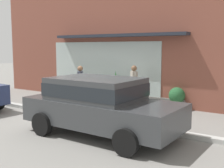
% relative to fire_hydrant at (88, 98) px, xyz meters
% --- Properties ---
extents(ground_plane, '(60.00, 60.00, 0.00)m').
position_rel_fire_hydrant_xyz_m(ground_plane, '(-0.16, -0.76, -0.48)').
color(ground_plane, gray).
extents(curb_strip, '(14.00, 0.24, 0.12)m').
position_rel_fire_hydrant_xyz_m(curb_strip, '(-0.16, -0.96, -0.42)').
color(curb_strip, '#B2B2AD').
rests_on(curb_strip, ground_plane).
extents(storefront, '(14.00, 0.81, 5.05)m').
position_rel_fire_hydrant_xyz_m(storefront, '(-0.17, 2.43, 1.99)').
color(storefront, brown).
rests_on(storefront, ground_plane).
extents(fire_hydrant, '(0.43, 0.40, 0.98)m').
position_rel_fire_hydrant_xyz_m(fire_hydrant, '(0.00, 0.00, 0.00)').
color(fire_hydrant, '#B2B2B7').
rests_on(fire_hydrant, ground_plane).
extents(pedestrian_with_handbag, '(0.46, 0.61, 1.60)m').
position_rel_fire_hydrant_xyz_m(pedestrian_with_handbag, '(-0.80, 0.55, 0.45)').
color(pedestrian_with_handbag, '#232328').
rests_on(pedestrian_with_handbag, ground_plane).
extents(pedestrian_passerby, '(0.37, 0.34, 1.63)m').
position_rel_fire_hydrant_xyz_m(pedestrian_passerby, '(1.11, 1.41, 0.47)').
color(pedestrian_passerby, '#333847').
rests_on(pedestrian_passerby, ground_plane).
extents(parked_car_dark_gray, '(4.19, 2.02, 1.52)m').
position_rel_fire_hydrant_xyz_m(parked_car_dark_gray, '(2.04, -2.04, 0.38)').
color(parked_car_dark_gray, '#383A3D').
rests_on(parked_car_dark_gray, ground_plane).
extents(potted_plant_near_hydrant, '(0.61, 0.61, 0.84)m').
position_rel_fire_hydrant_xyz_m(potted_plant_near_hydrant, '(2.58, 2.05, -0.03)').
color(potted_plant_near_hydrant, '#B7B2A3').
rests_on(potted_plant_near_hydrant, ground_plane).
extents(potted_plant_window_center, '(0.31, 0.31, 0.54)m').
position_rel_fire_hydrant_xyz_m(potted_plant_window_center, '(-0.99, 1.76, -0.21)').
color(potted_plant_window_center, '#33473D').
rests_on(potted_plant_window_center, ground_plane).
extents(potted_plant_by_entrance, '(0.28, 0.28, 1.02)m').
position_rel_fire_hydrant_xyz_m(potted_plant_by_entrance, '(-1.80, 1.97, 0.01)').
color(potted_plant_by_entrance, '#9E6042').
rests_on(potted_plant_by_entrance, ground_plane).
extents(potted_plant_low_front, '(0.38, 0.38, 1.33)m').
position_rel_fire_hydrant_xyz_m(potted_plant_low_front, '(-0.15, 2.08, 0.16)').
color(potted_plant_low_front, '#33473D').
rests_on(potted_plant_low_front, ground_plane).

